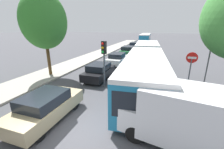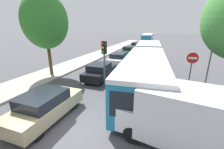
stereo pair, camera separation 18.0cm
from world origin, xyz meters
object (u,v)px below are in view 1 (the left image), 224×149
Objects in this scene: queued_car_white at (117,59)px; traffic_light at (104,54)px; city_bus_rear at (145,38)px; white_van at (192,117)px; queued_car_blue at (135,46)px; articulated_bus at (146,61)px; no_entry_sign at (190,67)px; queued_car_tan at (46,107)px; tree_left_mid at (44,22)px; queued_car_black at (99,71)px; queued_car_green at (128,51)px; direction_sign_post at (210,53)px.

traffic_light is (1.13, -6.92, 1.81)m from queued_car_white.
city_bus_rear is 38.38m from white_van.
queued_car_blue is at bearing 0.52° from queued_car_white.
articulated_bus is at bearing -132.85° from queued_car_white.
queued_car_white is 1.39× the size of no_entry_sign.
queued_car_tan is 0.56× the size of tree_left_mid.
queued_car_black is 0.55× the size of tree_left_mid.
articulated_bus is 4.38× the size of queued_car_black.
tree_left_mid reaches higher than queued_car_blue.
articulated_bus is at bearing -165.95° from queued_car_blue.
traffic_light is (1.02, 4.92, 1.79)m from queued_car_tan.
queued_car_blue is at bearing 76.57° from tree_left_mid.
queued_car_green is 13.47m from tree_left_mid.
queued_car_white is at bearing -51.28° from white_van.
articulated_bus is 4.47m from traffic_light.
traffic_light is at bearing -30.90° from white_van.
tree_left_mid is at bearing 143.94° from queued_car_white.
no_entry_sign is at bearing -50.54° from queued_car_tan.
white_van is 1.86× the size of no_entry_sign.
tree_left_mid is at bearing -16.11° from white_van.
direction_sign_post is at bearing -116.78° from queued_car_white.
city_bus_rear is at bearing 0.10° from queued_car_tan.
queued_car_white is (0.11, -26.44, -0.69)m from city_bus_rear.
queued_car_green is at bearing -43.17° from direction_sign_post.
direction_sign_post is (1.44, 1.99, 0.68)m from no_entry_sign.
tree_left_mid is at bearing 169.20° from city_bus_rear.
direction_sign_post is 0.50× the size of tree_left_mid.
queued_car_white is (-3.75, 3.45, -0.76)m from articulated_bus.
queued_car_white is 0.75× the size of white_van.
queued_car_green is 14.04m from no_entry_sign.
no_entry_sign reaches higher than queued_car_white.
white_van reaches higher than queued_car_black.
queued_car_black is 0.91× the size of queued_car_blue.
queued_car_white is at bearing -138.38° from articulated_bus.
direction_sign_post is (8.29, 1.32, 1.87)m from queued_car_black.
direction_sign_post is (1.97, 7.20, 1.31)m from white_van.
queued_car_tan is 1.02× the size of queued_car_white.
city_bus_rear is 20.53m from queued_car_green.
queued_car_tan reaches higher than queued_car_white.
queued_car_tan is at bearing 177.15° from city_bus_rear.
traffic_light reaches higher than articulated_bus.
queued_car_blue is at bearing 0.16° from queued_car_green.
tree_left_mid is (-4.56, -0.70, 4.00)m from queued_car_black.
queued_car_tan is 6.34m from white_van.
queued_car_green reaches higher than queued_car_white.
white_van reaches higher than queued_car_tan.
queued_car_tan is 1.42× the size of no_entry_sign.
queued_car_tan is at bearing -179.71° from queued_car_white.
articulated_bus is 15.85m from queued_car_blue.
city_bus_rear is at bearing -67.71° from direction_sign_post.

